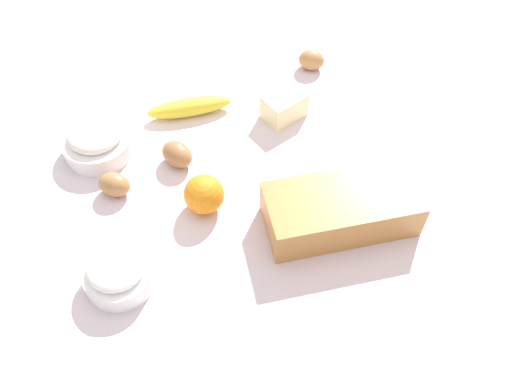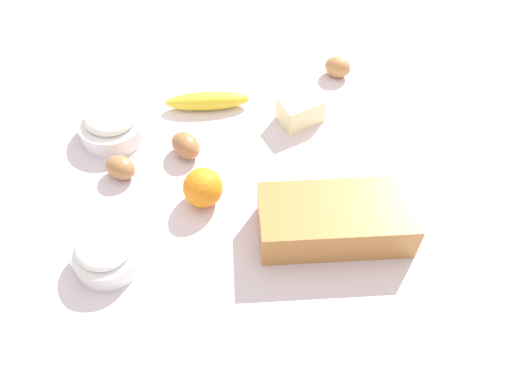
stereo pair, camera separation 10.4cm
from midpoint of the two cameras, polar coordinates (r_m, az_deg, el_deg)
ground_plane at (r=1.08m, az=2.75°, el=-1.83°), size 2.40×2.40×0.02m
loaf_pan at (r=1.00m, az=11.38°, el=-3.99°), size 0.30×0.19×0.08m
flour_bowl at (r=1.18m, az=-12.58°, el=6.08°), size 0.15×0.15×0.07m
sugar_bowl at (r=0.98m, az=-12.66°, el=-7.35°), size 0.12×0.12×0.07m
banana at (r=1.23m, az=-2.74°, el=8.55°), size 0.20×0.09×0.04m
orange_fruit at (r=1.03m, az=-2.80°, el=-0.68°), size 0.08×0.08×0.08m
butter_block at (r=1.20m, az=7.21°, el=7.54°), size 0.10×0.08×0.06m
egg_near_butter at (r=1.11m, az=-11.59°, el=1.45°), size 0.08×0.08×0.05m
egg_beside_bowl at (r=1.13m, az=-4.84°, el=3.83°), size 0.08×0.09×0.05m
egg_loose at (r=1.33m, az=10.91°, el=11.86°), size 0.08×0.08×0.05m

